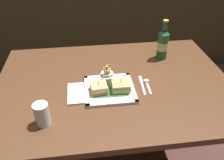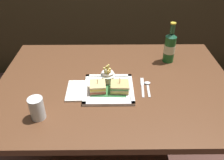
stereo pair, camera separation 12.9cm
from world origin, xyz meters
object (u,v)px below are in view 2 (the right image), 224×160
object	(u,v)px
knife	(142,86)
spoon	(148,85)
fries_cup	(108,75)
sandwich_half_right	(120,87)
square_plate	(109,89)
sandwich_half_left	(98,87)
water_glass	(37,110)
fork	(78,87)
beer_bottle	(170,47)
dining_table	(115,95)

from	to	relation	value
knife	spoon	world-z (taller)	spoon
fries_cup	knife	bearing A→B (deg)	-10.46
sandwich_half_right	square_plate	bearing A→B (deg)	164.97
sandwich_half_left	water_glass	size ratio (longest dim) A/B	0.82
square_plate	fork	size ratio (longest dim) A/B	2.17
beer_bottle	spoon	bearing A→B (deg)	-121.54
sandwich_half_left	knife	xyz separation A→B (m)	(0.25, 0.05, -0.03)
sandwich_half_left	square_plate	bearing A→B (deg)	15.03
sandwich_half_right	knife	bearing A→B (deg)	20.18
knife	square_plate	bearing A→B (deg)	-170.36
sandwich_half_right	fork	distance (m)	0.23
sandwich_half_right	spoon	bearing A→B (deg)	18.87
fries_cup	fork	bearing A→B (deg)	-162.17
sandwich_half_right	spoon	distance (m)	0.17
square_plate	fries_cup	world-z (taller)	fries_cup
fries_cup	beer_bottle	size ratio (longest dim) A/B	0.43
square_plate	sandwich_half_left	world-z (taller)	sandwich_half_left
beer_bottle	spoon	size ratio (longest dim) A/B	1.90
fries_cup	water_glass	world-z (taller)	fries_cup
dining_table	sandwich_half_right	world-z (taller)	sandwich_half_right
sandwich_half_left	fries_cup	xyz separation A→B (m)	(0.05, 0.08, 0.02)
beer_bottle	fork	xyz separation A→B (m)	(-0.55, -0.30, -0.09)
sandwich_half_right	knife	xyz separation A→B (m)	(0.13, 0.05, -0.03)
sandwich_half_right	water_glass	size ratio (longest dim) A/B	0.88
dining_table	spoon	world-z (taller)	spoon
beer_bottle	water_glass	bearing A→B (deg)	-143.92
square_plate	knife	bearing A→B (deg)	9.64
fries_cup	square_plate	bearing A→B (deg)	-85.62
fork	knife	xyz separation A→B (m)	(0.35, 0.02, -0.01)
sandwich_half_right	dining_table	bearing A→B (deg)	103.06
sandwich_half_left	knife	world-z (taller)	sandwich_half_left
sandwich_half_right	water_glass	distance (m)	0.43
dining_table	sandwich_half_right	size ratio (longest dim) A/B	13.63
fork	fries_cup	bearing A→B (deg)	17.83
square_plate	sandwich_half_left	size ratio (longest dim) A/B	2.91
knife	spoon	size ratio (longest dim) A/B	1.32
dining_table	water_glass	size ratio (longest dim) A/B	12.06
beer_bottle	water_glass	distance (m)	0.88
sandwich_half_right	fork	world-z (taller)	sandwich_half_right
water_glass	dining_table	bearing A→B (deg)	37.97
knife	fries_cup	bearing A→B (deg)	169.54
water_glass	fork	size ratio (longest dim) A/B	0.90
dining_table	fries_cup	size ratio (longest dim) A/B	11.87
sandwich_half_left	fries_cup	distance (m)	0.10
knife	spoon	bearing A→B (deg)	12.85
water_glass	square_plate	bearing A→B (deg)	32.29
square_plate	spoon	distance (m)	0.22
sandwich_half_right	fries_cup	bearing A→B (deg)	127.37
dining_table	water_glass	bearing A→B (deg)	-142.03
sandwich_half_right	beer_bottle	world-z (taller)	beer_bottle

